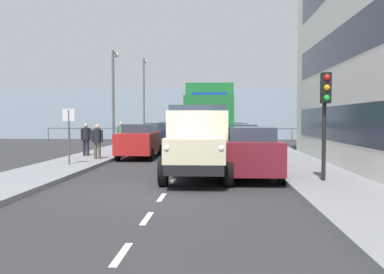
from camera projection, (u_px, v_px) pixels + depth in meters
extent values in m
plane|color=#2D2D30|center=(187.00, 161.00, 19.79)|extent=(80.00, 80.00, 0.00)
cube|color=gray|center=(289.00, 160.00, 19.50)|extent=(2.58, 36.99, 0.15)
cube|color=gray|center=(88.00, 159.00, 20.06)|extent=(2.58, 36.99, 0.15)
cube|color=silver|center=(122.00, 254.00, 6.20)|extent=(0.12, 1.10, 0.01)
cube|color=silver|center=(147.00, 218.00, 8.43)|extent=(0.12, 1.10, 0.01)
cube|color=silver|center=(162.00, 197.00, 10.68)|extent=(0.12, 1.10, 0.01)
cube|color=silver|center=(173.00, 181.00, 13.49)|extent=(0.12, 1.10, 0.01)
cube|color=silver|center=(180.00, 171.00, 15.93)|extent=(0.12, 1.10, 0.01)
cube|color=silver|center=(185.00, 164.00, 18.35)|extent=(0.12, 1.10, 0.01)
cube|color=silver|center=(189.00, 159.00, 20.91)|extent=(0.12, 1.10, 0.01)
cube|color=silver|center=(192.00, 155.00, 23.14)|extent=(0.12, 1.10, 0.01)
cube|color=silver|center=(194.00, 152.00, 25.44)|extent=(0.12, 1.10, 0.01)
cube|color=silver|center=(196.00, 148.00, 28.32)|extent=(0.12, 1.10, 0.01)
cube|color=silver|center=(198.00, 146.00, 30.87)|extent=(0.12, 1.10, 0.01)
cube|color=silver|center=(199.00, 144.00, 33.34)|extent=(0.12, 1.10, 0.01)
cube|color=silver|center=(200.00, 142.00, 35.65)|extent=(0.12, 1.10, 0.01)
cube|color=#2D3847|center=(346.00, 124.00, 15.25)|extent=(0.08, 15.82, 1.40)
cube|color=#2D3847|center=(347.00, 41.00, 15.12)|extent=(0.08, 15.82, 1.40)
cube|color=#8C9EAD|center=(203.00, 114.00, 41.11)|extent=(80.00, 0.80, 5.00)
cylinder|color=#4C5156|center=(361.00, 135.00, 36.77)|extent=(0.08, 0.08, 1.20)
cylinder|color=#4C5156|center=(338.00, 135.00, 36.89)|extent=(0.08, 0.08, 1.20)
cylinder|color=#4C5156|center=(315.00, 135.00, 37.01)|extent=(0.08, 0.08, 1.20)
cylinder|color=#4C5156|center=(292.00, 135.00, 37.13)|extent=(0.08, 0.08, 1.20)
cylinder|color=#4C5156|center=(269.00, 135.00, 37.25)|extent=(0.08, 0.08, 1.20)
cylinder|color=#4C5156|center=(246.00, 134.00, 37.37)|extent=(0.08, 0.08, 1.20)
cylinder|color=#4C5156|center=(224.00, 134.00, 37.49)|extent=(0.08, 0.08, 1.20)
cylinder|color=#4C5156|center=(201.00, 134.00, 37.61)|extent=(0.08, 0.08, 1.20)
cylinder|color=#4C5156|center=(179.00, 134.00, 37.73)|extent=(0.08, 0.08, 1.20)
cylinder|color=#4C5156|center=(157.00, 134.00, 37.84)|extent=(0.08, 0.08, 1.20)
cylinder|color=#4C5156|center=(135.00, 134.00, 37.96)|extent=(0.08, 0.08, 1.20)
cylinder|color=#4C5156|center=(113.00, 134.00, 38.08)|extent=(0.08, 0.08, 1.20)
cylinder|color=#4C5156|center=(91.00, 134.00, 38.20)|extent=(0.08, 0.08, 1.20)
cylinder|color=#4C5156|center=(70.00, 134.00, 38.32)|extent=(0.08, 0.08, 1.20)
cylinder|color=#4C5156|center=(48.00, 134.00, 38.44)|extent=(0.08, 0.08, 1.20)
cube|color=#4C5156|center=(201.00, 129.00, 37.58)|extent=(28.00, 0.08, 0.08)
cube|color=black|center=(198.00, 161.00, 14.06)|extent=(1.64, 5.60, 0.30)
cube|color=beige|center=(196.00, 150.00, 12.20)|extent=(1.72, 1.90, 0.70)
cube|color=silver|center=(194.00, 153.00, 11.31)|extent=(1.16, 0.08, 0.56)
sphere|color=white|center=(221.00, 148.00, 11.26)|extent=(0.20, 0.20, 0.20)
sphere|color=white|center=(167.00, 148.00, 11.35)|extent=(0.20, 0.20, 0.20)
cube|color=beige|center=(198.00, 129.00, 13.68)|extent=(1.93, 1.34, 1.15)
cube|color=#2D3847|center=(198.00, 114.00, 13.66)|extent=(1.78, 1.23, 0.56)
cube|color=#2D2319|center=(200.00, 151.00, 15.40)|extent=(2.10, 2.80, 0.16)
cube|color=black|center=(228.00, 142.00, 15.32)|extent=(0.08, 2.80, 0.56)
cube|color=black|center=(173.00, 142.00, 15.44)|extent=(0.08, 2.80, 0.56)
cylinder|color=black|center=(229.00, 171.00, 12.34)|extent=(0.24, 0.90, 0.90)
cylinder|color=black|center=(163.00, 171.00, 12.45)|extent=(0.24, 0.90, 0.90)
cylinder|color=black|center=(226.00, 161.00, 15.55)|extent=(0.24, 0.90, 0.90)
cylinder|color=black|center=(174.00, 160.00, 15.66)|extent=(0.24, 0.90, 0.90)
cube|color=#1E7033|center=(209.00, 122.00, 20.91)|extent=(2.40, 2.21, 2.60)
cube|color=#2D3847|center=(209.00, 111.00, 20.88)|extent=(2.20, 2.04, 0.80)
cube|color=#1933B2|center=(209.00, 94.00, 20.85)|extent=(1.75, 0.20, 0.16)
cube|color=#1E7033|center=(210.00, 112.00, 24.87)|extent=(2.50, 5.95, 3.00)
cube|color=black|center=(210.00, 141.00, 24.01)|extent=(2.00, 8.08, 0.36)
cylinder|color=black|center=(232.00, 148.00, 20.98)|extent=(0.28, 1.04, 1.04)
cylinder|color=black|center=(186.00, 148.00, 21.12)|extent=(0.28, 1.04, 1.04)
cylinder|color=black|center=(230.00, 144.00, 24.58)|extent=(0.28, 1.04, 1.04)
cylinder|color=black|center=(191.00, 144.00, 24.72)|extent=(0.28, 1.04, 1.04)
cylinder|color=black|center=(229.00, 142.00, 26.70)|extent=(0.28, 1.04, 1.04)
cylinder|color=black|center=(193.00, 142.00, 26.84)|extent=(0.28, 1.04, 1.04)
cube|color=maroon|center=(250.00, 154.00, 14.24)|extent=(1.76, 4.59, 1.00)
cube|color=#2D3847|center=(250.00, 133.00, 14.01)|extent=(1.44, 2.52, 0.42)
cylinder|color=black|center=(224.00, 164.00, 15.73)|extent=(0.18, 0.60, 0.60)
cylinder|color=black|center=(269.00, 164.00, 15.63)|extent=(0.18, 0.60, 0.60)
cylinder|color=black|center=(226.00, 174.00, 12.89)|extent=(0.18, 0.60, 0.60)
cylinder|color=black|center=(281.00, 175.00, 12.79)|extent=(0.18, 0.60, 0.60)
cube|color=slate|center=(240.00, 144.00, 20.20)|extent=(1.74, 3.88, 1.00)
cube|color=#2D3847|center=(240.00, 129.00, 19.97)|extent=(1.43, 2.14, 0.42)
cylinder|color=black|center=(222.00, 152.00, 21.47)|extent=(0.18, 0.60, 0.60)
cylinder|color=black|center=(255.00, 152.00, 21.37)|extent=(0.18, 0.60, 0.60)
cylinder|color=black|center=(223.00, 156.00, 19.07)|extent=(0.18, 0.60, 0.60)
cylinder|color=black|center=(260.00, 156.00, 18.97)|extent=(0.18, 0.60, 0.60)
cube|color=#B7BABF|center=(235.00, 138.00, 25.65)|extent=(1.72, 4.18, 1.00)
cube|color=#2D3847|center=(235.00, 127.00, 25.42)|extent=(1.41, 2.30, 0.42)
cylinder|color=black|center=(222.00, 145.00, 27.02)|extent=(0.18, 0.60, 0.60)
cylinder|color=black|center=(247.00, 145.00, 26.92)|extent=(0.18, 0.60, 0.60)
cylinder|color=black|center=(222.00, 148.00, 24.43)|extent=(0.18, 0.60, 0.60)
cylinder|color=black|center=(250.00, 148.00, 24.33)|extent=(0.18, 0.60, 0.60)
cube|color=white|center=(232.00, 135.00, 31.56)|extent=(1.82, 4.26, 1.00)
cube|color=#2D3847|center=(232.00, 125.00, 31.32)|extent=(1.49, 2.34, 0.42)
cylinder|color=black|center=(220.00, 140.00, 32.95)|extent=(0.18, 0.60, 0.60)
cylinder|color=black|center=(242.00, 140.00, 32.84)|extent=(0.18, 0.60, 0.60)
cylinder|color=black|center=(220.00, 142.00, 30.31)|extent=(0.18, 0.60, 0.60)
cylinder|color=black|center=(245.00, 142.00, 30.21)|extent=(0.18, 0.60, 0.60)
cube|color=#B21E1E|center=(140.00, 142.00, 21.35)|extent=(1.71, 4.53, 1.00)
cube|color=#2D3847|center=(141.00, 128.00, 21.52)|extent=(1.40, 2.49, 0.42)
cylinder|color=black|center=(152.00, 155.00, 19.92)|extent=(0.18, 0.60, 0.60)
cylinder|color=black|center=(118.00, 154.00, 20.02)|extent=(0.18, 0.60, 0.60)
cylinder|color=black|center=(160.00, 150.00, 22.73)|extent=(0.18, 0.60, 0.60)
cylinder|color=black|center=(130.00, 150.00, 22.82)|extent=(0.18, 0.60, 0.60)
cube|color=navy|center=(158.00, 137.00, 27.77)|extent=(1.84, 4.11, 1.00)
cube|color=#2D3847|center=(158.00, 126.00, 27.94)|extent=(1.51, 2.26, 0.42)
cylinder|color=black|center=(169.00, 146.00, 26.47)|extent=(0.18, 0.60, 0.60)
cylinder|color=black|center=(141.00, 146.00, 26.58)|extent=(0.18, 0.60, 0.60)
cylinder|color=black|center=(173.00, 143.00, 29.01)|extent=(0.18, 0.60, 0.60)
cylinder|color=black|center=(148.00, 143.00, 29.12)|extent=(0.18, 0.60, 0.60)
cube|color=black|center=(169.00, 133.00, 34.32)|extent=(1.84, 4.17, 1.00)
cube|color=#2D3847|center=(169.00, 125.00, 34.48)|extent=(1.51, 2.29, 0.42)
cylinder|color=black|center=(178.00, 140.00, 33.00)|extent=(0.18, 0.60, 0.60)
cylinder|color=black|center=(156.00, 140.00, 33.10)|extent=(0.18, 0.60, 0.60)
cylinder|color=black|center=(181.00, 139.00, 35.57)|extent=(0.18, 0.60, 0.60)
cylinder|color=black|center=(161.00, 139.00, 35.68)|extent=(0.18, 0.60, 0.60)
cylinder|color=#4C473D|center=(99.00, 150.00, 19.41)|extent=(0.14, 0.14, 0.77)
cylinder|color=#4C473D|center=(95.00, 150.00, 19.42)|extent=(0.14, 0.14, 0.77)
cylinder|color=black|center=(97.00, 136.00, 19.39)|extent=(0.34, 0.34, 0.61)
cylinder|color=black|center=(102.00, 136.00, 19.38)|extent=(0.09, 0.09, 0.56)
cylinder|color=black|center=(93.00, 136.00, 19.40)|extent=(0.09, 0.09, 0.56)
sphere|color=tan|center=(97.00, 127.00, 19.37)|extent=(0.21, 0.21, 0.21)
cylinder|color=black|center=(88.00, 148.00, 20.98)|extent=(0.14, 0.14, 0.78)
cylinder|color=black|center=(84.00, 148.00, 20.99)|extent=(0.14, 0.14, 0.78)
cylinder|color=black|center=(86.00, 134.00, 20.96)|extent=(0.34, 0.34, 0.62)
cylinder|color=black|center=(90.00, 135.00, 20.95)|extent=(0.09, 0.09, 0.57)
cylinder|color=black|center=(82.00, 135.00, 20.97)|extent=(0.09, 0.09, 0.57)
sphere|color=tan|center=(86.00, 126.00, 20.94)|extent=(0.21, 0.21, 0.21)
cylinder|color=black|center=(123.00, 144.00, 23.89)|extent=(0.14, 0.14, 0.81)
cylinder|color=black|center=(120.00, 144.00, 23.90)|extent=(0.14, 0.14, 0.81)
cylinder|color=#47724C|center=(121.00, 131.00, 23.87)|extent=(0.34, 0.34, 0.64)
cylinder|color=#47724C|center=(125.00, 132.00, 23.86)|extent=(0.09, 0.09, 0.59)
cylinder|color=#47724C|center=(117.00, 132.00, 23.88)|extent=(0.09, 0.09, 0.59)
sphere|color=tan|center=(121.00, 124.00, 23.85)|extent=(0.22, 0.22, 0.22)
cylinder|color=black|center=(324.00, 127.00, 12.56)|extent=(0.12, 0.12, 3.20)
cube|color=black|center=(326.00, 88.00, 12.37)|extent=(0.28, 0.24, 0.90)
sphere|color=red|center=(327.00, 77.00, 12.24)|extent=(0.18, 0.18, 0.18)
sphere|color=orange|center=(327.00, 88.00, 12.25)|extent=(0.18, 0.18, 0.18)
sphere|color=green|center=(327.00, 98.00, 12.26)|extent=(0.18, 0.18, 0.18)
cylinder|color=#59595B|center=(113.00, 100.00, 25.53)|extent=(0.16, 0.16, 5.97)
cylinder|color=#59595B|center=(115.00, 53.00, 25.86)|extent=(0.10, 0.90, 0.10)
sphere|color=silver|center=(116.00, 55.00, 26.31)|extent=(0.32, 0.32, 0.32)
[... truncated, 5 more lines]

